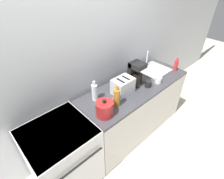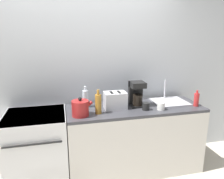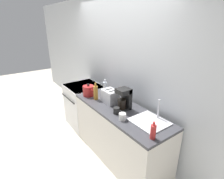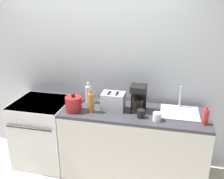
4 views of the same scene
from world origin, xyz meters
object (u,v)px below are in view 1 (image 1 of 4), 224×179
at_px(cup_black, 148,84).
at_px(coffee_maker, 136,73).
at_px(toaster, 123,86).
at_px(bottle_clear, 95,92).
at_px(cup_white, 158,80).
at_px(bottle_red, 176,65).
at_px(bottle_amber, 117,97).
at_px(kettle, 105,109).
at_px(stove, 63,156).

bearing_deg(cup_black, coffee_maker, 106.70).
xyz_separation_m(toaster, bottle_clear, (-0.36, 0.14, 0.01)).
height_order(toaster, cup_white, toaster).
xyz_separation_m(bottle_clear, bottle_red, (1.41, -0.29, -0.03)).
distance_m(coffee_maker, cup_white, 0.35).
distance_m(toaster, bottle_amber, 0.27).
bearing_deg(cup_white, coffee_maker, 136.79).
bearing_deg(kettle, coffee_maker, 14.65).
height_order(coffee_maker, bottle_clear, coffee_maker).
xyz_separation_m(toaster, cup_black, (0.36, -0.14, -0.06)).
relative_size(stove, kettle, 3.64).
height_order(stove, cup_black, cup_black).
distance_m(stove, coffee_maker, 1.41).
height_order(toaster, bottle_red, bottle_red).
xyz_separation_m(stove, coffee_maker, (1.28, 0.04, 0.60)).
xyz_separation_m(bottle_clear, bottle_amber, (0.12, -0.27, 0.01)).
distance_m(bottle_red, cup_black, 0.70).
xyz_separation_m(bottle_red, cup_white, (-0.51, -0.03, -0.04)).
relative_size(bottle_red, cup_white, 2.23).
xyz_separation_m(cup_white, cup_black, (-0.18, 0.04, -0.00)).
bearing_deg(cup_black, bottle_red, -1.05).
distance_m(stove, toaster, 1.12).
relative_size(bottle_clear, cup_white, 2.88).
bearing_deg(cup_black, stove, 173.51).
xyz_separation_m(stove, toaster, (0.98, -0.01, 0.54)).
height_order(toaster, bottle_clear, bottle_clear).
bearing_deg(bottle_red, stove, 175.37).
distance_m(bottle_clear, cup_black, 0.77).
height_order(kettle, bottle_amber, bottle_amber).
relative_size(toaster, bottle_red, 1.29).
bearing_deg(bottle_red, bottle_amber, 178.83).
bearing_deg(cup_black, kettle, -179.43).
bearing_deg(bottle_red, kettle, 179.82).
relative_size(bottle_red, cup_black, 2.28).
distance_m(coffee_maker, cup_black, 0.23).
xyz_separation_m(kettle, bottle_amber, (0.21, 0.02, 0.03)).
bearing_deg(toaster, stove, 179.59).
xyz_separation_m(stove, bottle_amber, (0.74, -0.14, 0.56)).
relative_size(kettle, bottle_clear, 0.90).
xyz_separation_m(bottle_amber, cup_white, (0.78, -0.05, -0.07)).
bearing_deg(stove, coffee_maker, 1.64).
height_order(kettle, toaster, kettle).
height_order(bottle_amber, cup_black, bottle_amber).
relative_size(stove, bottle_amber, 3.09).
distance_m(kettle, bottle_amber, 0.21).
height_order(bottle_amber, cup_white, bottle_amber).
bearing_deg(cup_black, bottle_clear, 158.49).
bearing_deg(toaster, cup_black, -22.11).
distance_m(bottle_amber, cup_white, 0.78).
xyz_separation_m(toaster, cup_white, (0.54, -0.18, -0.06)).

